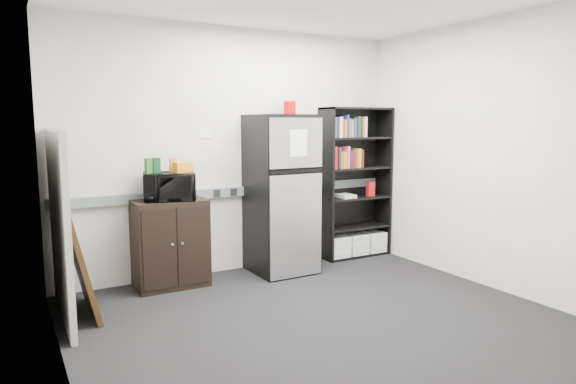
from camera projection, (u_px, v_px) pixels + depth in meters
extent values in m
plane|color=black|center=(319.00, 319.00, 4.40)|extent=(4.00, 4.00, 0.00)
cube|color=silver|center=(235.00, 151.00, 5.73)|extent=(4.00, 0.02, 2.70)
cube|color=silver|center=(486.00, 154.00, 5.19)|extent=(0.02, 3.50, 2.70)
cube|color=silver|center=(55.00, 174.00, 3.25)|extent=(0.02, 3.50, 2.70)
cube|color=slate|center=(237.00, 191.00, 5.77)|extent=(3.92, 0.05, 0.10)
cube|color=white|center=(205.00, 134.00, 5.53)|extent=(0.14, 0.00, 0.10)
cube|color=black|center=(326.00, 185.00, 6.16)|extent=(0.02, 0.34, 1.85)
cube|color=black|center=(383.00, 181.00, 6.58)|extent=(0.02, 0.34, 1.85)
cube|color=black|center=(348.00, 182.00, 6.51)|extent=(0.90, 0.02, 1.85)
cube|color=black|center=(357.00, 109.00, 6.24)|extent=(0.90, 0.34, 0.02)
cube|color=black|center=(354.00, 254.00, 6.49)|extent=(0.85, 0.32, 0.03)
cube|color=black|center=(355.00, 227.00, 6.44)|extent=(0.85, 0.32, 0.03)
cube|color=black|center=(355.00, 198.00, 6.39)|extent=(0.85, 0.32, 0.02)
cube|color=black|center=(356.00, 168.00, 6.34)|extent=(0.85, 0.32, 0.02)
cube|color=black|center=(356.00, 138.00, 6.29)|extent=(0.85, 0.32, 0.02)
cube|color=silver|center=(336.00, 246.00, 6.32)|extent=(0.25, 0.30, 0.25)
cube|color=silver|center=(354.00, 243.00, 6.46)|extent=(0.25, 0.30, 0.25)
cube|color=silver|center=(372.00, 241.00, 6.60)|extent=(0.25, 0.30, 0.25)
cube|color=gray|center=(60.00, 227.00, 4.31)|extent=(0.05, 1.30, 1.60)
cube|color=#B2B2B7|center=(54.00, 130.00, 4.20)|extent=(0.06, 1.30, 0.02)
cube|color=black|center=(170.00, 243.00, 5.24)|extent=(0.72, 0.45, 0.90)
cube|color=black|center=(160.00, 250.00, 4.96)|extent=(0.33, 0.01, 0.79)
cube|color=black|center=(194.00, 246.00, 5.12)|extent=(0.33, 0.01, 0.79)
cylinder|color=#B2B2B7|center=(172.00, 244.00, 5.00)|extent=(0.02, 0.02, 0.02)
cylinder|color=#B2B2B7|center=(182.00, 243.00, 5.05)|extent=(0.02, 0.02, 0.02)
imported|color=black|center=(169.00, 186.00, 5.14)|extent=(0.57, 0.45, 0.28)
cube|color=#235719|center=(149.00, 166.00, 5.05)|extent=(0.08, 0.07, 0.15)
cube|color=#0C3822|center=(156.00, 165.00, 5.09)|extent=(0.07, 0.05, 0.15)
cube|color=#CE6813|center=(173.00, 165.00, 5.17)|extent=(0.07, 0.05, 0.14)
cube|color=orange|center=(183.00, 167.00, 5.17)|extent=(0.19, 0.12, 0.10)
cube|color=black|center=(281.00, 195.00, 5.72)|extent=(0.67, 0.67, 1.74)
cube|color=#BCBCC1|center=(296.00, 143.00, 5.34)|extent=(0.63, 0.03, 0.52)
cube|color=#BCBCC1|center=(296.00, 226.00, 5.46)|extent=(0.63, 0.03, 1.11)
cube|color=black|center=(297.00, 171.00, 5.37)|extent=(0.63, 0.01, 0.03)
cube|color=white|center=(299.00, 143.00, 5.34)|extent=(0.21, 0.01, 0.28)
cube|color=black|center=(281.00, 115.00, 5.60)|extent=(0.67, 0.67, 0.02)
cylinder|color=#B10808|center=(290.00, 107.00, 5.78)|extent=(0.14, 0.14, 0.17)
cylinder|color=gold|center=(290.00, 99.00, 5.76)|extent=(0.14, 0.14, 0.02)
cube|color=black|center=(78.00, 259.00, 4.43)|extent=(0.26, 0.78, 0.99)
cube|color=beige|center=(81.00, 259.00, 4.44)|extent=(0.19, 0.66, 0.84)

